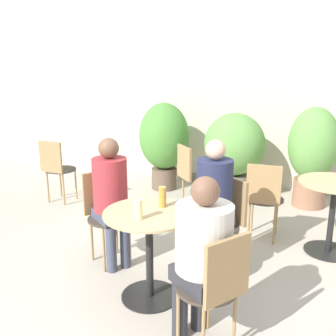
% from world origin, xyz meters
% --- Properties ---
extents(ground_plane, '(20.00, 20.00, 0.00)m').
position_xyz_m(ground_plane, '(0.00, 0.00, 0.00)').
color(ground_plane, '#B2A899').
extents(storefront_wall, '(10.00, 0.06, 3.00)m').
position_xyz_m(storefront_wall, '(0.00, 3.26, 1.50)').
color(storefront_wall, beige).
rests_on(storefront_wall, ground_plane).
extents(cafe_table_near, '(0.71, 0.71, 0.74)m').
position_xyz_m(cafe_table_near, '(-0.08, -0.02, 0.52)').
color(cafe_table_near, black).
rests_on(cafe_table_near, ground_plane).
extents(cafe_table_far, '(0.70, 0.70, 0.74)m').
position_xyz_m(cafe_table_far, '(1.28, 1.35, 0.52)').
color(cafe_table_far, black).
rests_on(cafe_table_far, ground_plane).
extents(bistro_chair_0, '(0.46, 0.46, 0.86)m').
position_xyz_m(bistro_chair_0, '(0.58, -0.46, 0.52)').
color(bistro_chair_0, '#42382D').
rests_on(bistro_chair_0, ground_plane).
extents(bistro_chair_1, '(0.46, 0.46, 0.86)m').
position_xyz_m(bistro_chair_1, '(0.37, 0.63, 0.52)').
color(bistro_chair_1, '#42382D').
rests_on(bistro_chair_1, ground_plane).
extents(bistro_chair_2, '(0.46, 0.46, 0.86)m').
position_xyz_m(bistro_chair_2, '(-0.73, 0.42, 0.52)').
color(bistro_chair_2, '#42382D').
rests_on(bistro_chair_2, ground_plane).
extents(bistro_chair_3, '(0.46, 0.46, 0.86)m').
position_xyz_m(bistro_chair_3, '(-0.36, 1.88, 0.52)').
color(bistro_chair_3, '#42382D').
rests_on(bistro_chair_3, ground_plane).
extents(bistro_chair_4, '(0.40, 0.41, 0.86)m').
position_xyz_m(bistro_chair_4, '(0.61, 1.36, 0.52)').
color(bistro_chair_4, '#42382D').
rests_on(bistro_chair_4, ground_plane).
extents(bistro_chair_5, '(0.40, 0.41, 0.86)m').
position_xyz_m(bistro_chair_5, '(-2.13, 1.54, 0.52)').
color(bistro_chair_5, '#42382D').
rests_on(bistro_chair_5, ground_plane).
extents(seated_person_0, '(0.46, 0.45, 1.18)m').
position_xyz_m(seated_person_0, '(0.46, -0.38, 0.70)').
color(seated_person_0, '#2D2D33').
rests_on(seated_person_0, ground_plane).
extents(seated_person_1, '(0.39, 0.39, 1.23)m').
position_xyz_m(seated_person_1, '(0.29, 0.52, 0.73)').
color(seated_person_1, '#2D2D33').
rests_on(seated_person_1, ground_plane).
extents(seated_person_2, '(0.39, 0.39, 1.21)m').
position_xyz_m(seated_person_2, '(-0.61, 0.34, 0.72)').
color(seated_person_2, '#42475B').
rests_on(seated_person_2, ground_plane).
extents(beer_glass_0, '(0.06, 0.06, 0.15)m').
position_xyz_m(beer_glass_0, '(-0.09, -0.17, 0.81)').
color(beer_glass_0, beige).
rests_on(beer_glass_0, cafe_table_near).
extents(beer_glass_1, '(0.06, 0.06, 0.17)m').
position_xyz_m(beer_glass_1, '(-0.02, 0.13, 0.82)').
color(beer_glass_1, '#B28433').
rests_on(beer_glass_1, cafe_table_near).
extents(potted_plant_0, '(0.73, 0.73, 1.28)m').
position_xyz_m(potted_plant_0, '(-1.03, 2.65, 0.75)').
color(potted_plant_0, brown).
rests_on(potted_plant_0, ground_plane).
extents(potted_plant_1, '(0.83, 0.83, 1.19)m').
position_xyz_m(potted_plant_1, '(0.02, 2.62, 0.69)').
color(potted_plant_1, slate).
rests_on(potted_plant_1, ground_plane).
extents(potted_plant_2, '(0.63, 0.63, 1.31)m').
position_xyz_m(potted_plant_2, '(1.02, 2.66, 0.75)').
color(potted_plant_2, '#93664C').
rests_on(potted_plant_2, ground_plane).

